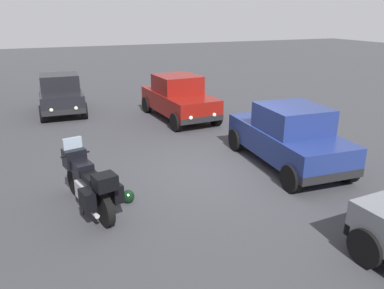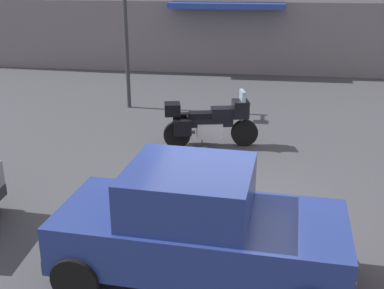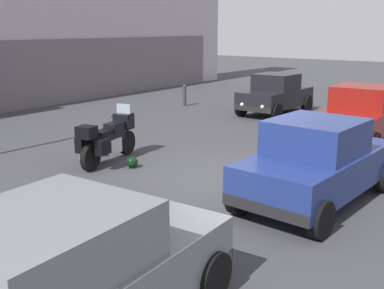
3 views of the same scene
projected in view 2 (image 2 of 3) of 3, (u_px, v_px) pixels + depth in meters
ground_plane at (227, 215)px, 8.33m from camera, size 80.00×80.00×0.00m
motorcycle at (209, 122)px, 11.34m from camera, size 2.23×1.02×1.36m
helmet at (205, 153)px, 10.77m from camera, size 0.28×0.28×0.28m
car_wagon_end at (198, 226)px, 6.38m from camera, size 3.95×2.00×1.64m
streetlamp_curbside at (124, 17)px, 13.73m from camera, size 0.28×0.94×4.40m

